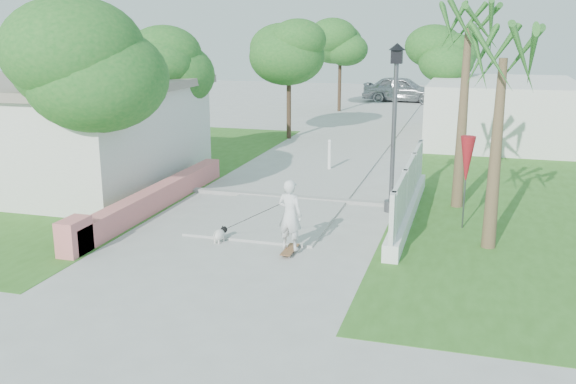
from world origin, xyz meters
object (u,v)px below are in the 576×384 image
(parked_car, at_px, (402,89))
(patio_umbrella, at_px, (467,162))
(skateboarder, at_px, (266,216))
(bollard, at_px, (330,154))
(street_lamp, at_px, (394,122))
(dog, at_px, (220,234))

(parked_car, bearing_deg, patio_umbrella, -167.32)
(patio_umbrella, height_order, skateboarder, patio_umbrella)
(bollard, xyz_separation_m, parked_car, (0.01, 21.59, 0.27))
(bollard, relative_size, parked_car, 0.22)
(street_lamp, bearing_deg, skateboarder, -121.04)
(street_lamp, distance_m, dog, 5.51)
(skateboarder, height_order, parked_car, parked_car)
(patio_umbrella, distance_m, parked_car, 27.49)
(bollard, distance_m, dog, 8.20)
(street_lamp, distance_m, parked_car, 26.28)
(street_lamp, height_order, skateboarder, street_lamp)
(bollard, relative_size, patio_umbrella, 0.47)
(patio_umbrella, distance_m, skateboarder, 5.11)
(patio_umbrella, xyz_separation_m, parked_car, (-4.59, 27.09, -0.83))
(street_lamp, xyz_separation_m, parked_car, (-2.69, 26.09, -1.57))
(bollard, xyz_separation_m, patio_umbrella, (4.60, -5.50, 1.10))
(street_lamp, xyz_separation_m, patio_umbrella, (1.90, -1.00, -0.74))
(skateboarder, bearing_deg, parked_car, -76.58)
(street_lamp, height_order, patio_umbrella, street_lamp)
(dog, xyz_separation_m, parked_car, (0.77, 29.76, 0.66))
(bollard, bearing_deg, skateboarder, -87.11)
(bollard, distance_m, parked_car, 21.60)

